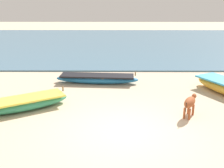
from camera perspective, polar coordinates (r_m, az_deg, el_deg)
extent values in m
plane|color=beige|center=(8.46, 2.77, -10.03)|extent=(80.00, 80.00, 0.00)
cube|color=slate|center=(24.81, 1.15, 8.78)|extent=(60.00, 20.00, 0.08)
ellipsoid|color=#338C66|center=(10.41, -18.08, -4.01)|extent=(3.28, 2.46, 0.46)
cube|color=#EAD84C|center=(10.35, -18.19, -3.01)|extent=(2.94, 2.25, 0.07)
cube|color=olive|center=(10.41, -16.85, -3.14)|extent=(0.51, 0.75, 0.04)
cylinder|color=olive|center=(10.67, -10.42, -0.99)|extent=(0.06, 0.06, 0.20)
ellipsoid|color=#1E669E|center=(13.00, -3.19, 1.07)|extent=(4.06, 1.12, 0.41)
cube|color=black|center=(12.95, -3.20, 1.81)|extent=(3.58, 1.07, 0.07)
cube|color=olive|center=(12.93, -1.87, 1.52)|extent=(0.17, 0.72, 0.04)
cylinder|color=olive|center=(12.81, 5.01, 2.20)|extent=(0.06, 0.06, 0.20)
ellipsoid|color=#9E4C28|center=(9.58, 16.24, -3.75)|extent=(0.68, 0.84, 0.34)
ellipsoid|color=#9E4C28|center=(10.04, 17.10, -2.49)|extent=(0.27, 0.30, 0.19)
sphere|color=#2D2119|center=(10.15, 17.26, -2.41)|extent=(0.10, 0.10, 0.07)
cylinder|color=#9E4C28|center=(9.93, 15.96, -5.09)|extent=(0.08, 0.08, 0.39)
cylinder|color=#9E4C28|center=(9.89, 16.92, -5.27)|extent=(0.08, 0.08, 0.39)
cylinder|color=#9E4C28|center=(9.52, 15.18, -6.03)|extent=(0.08, 0.08, 0.39)
cylinder|color=#9E4C28|center=(9.48, 16.18, -6.22)|extent=(0.08, 0.08, 0.39)
cylinder|color=#2D2119|center=(9.22, 15.50, -4.79)|extent=(0.03, 0.03, 0.32)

